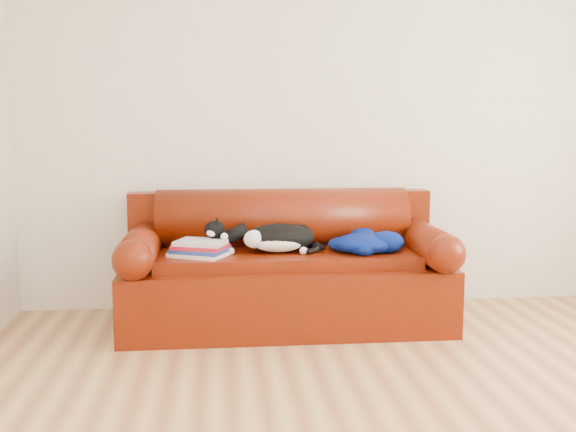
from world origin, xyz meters
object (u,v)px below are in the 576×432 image
at_px(book_stack, 200,248).
at_px(sofa_base, 286,289).
at_px(blanket, 365,242).
at_px(cat, 279,239).

bearing_deg(book_stack, sofa_base, 14.68).
bearing_deg(blanket, book_stack, -178.21).
height_order(sofa_base, book_stack, book_stack).
bearing_deg(cat, book_stack, 178.02).
xyz_separation_m(book_stack, cat, (0.50, 0.07, 0.04)).
distance_m(cat, blanket, 0.56).
bearing_deg(book_stack, blanket, 1.79).
distance_m(book_stack, cat, 0.50).
bearing_deg(blanket, cat, 176.49).
xyz_separation_m(cat, blanket, (0.56, -0.03, -0.03)).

